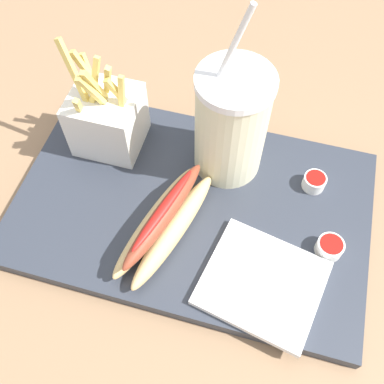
% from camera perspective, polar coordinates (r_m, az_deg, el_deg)
% --- Properties ---
extents(ground_plane, '(2.40, 2.40, 0.02)m').
position_cam_1_polar(ground_plane, '(0.62, -0.00, -2.88)').
color(ground_plane, '#8C6B4C').
extents(food_tray, '(0.48, 0.30, 0.02)m').
position_cam_1_polar(food_tray, '(0.61, -0.00, -1.97)').
color(food_tray, '#2D333D').
rests_on(food_tray, ground_plane).
extents(soda_cup, '(0.10, 0.10, 0.26)m').
position_cam_1_polar(soda_cup, '(0.57, 5.06, 8.69)').
color(soda_cup, beige).
rests_on(soda_cup, food_tray).
extents(fries_basket, '(0.10, 0.08, 0.17)m').
position_cam_1_polar(fries_basket, '(0.63, -10.93, 9.29)').
color(fries_basket, white).
rests_on(fries_basket, food_tray).
extents(hot_dog_1, '(0.10, 0.19, 0.06)m').
position_cam_1_polar(hot_dog_1, '(0.56, -3.56, -3.91)').
color(hot_dog_1, '#DBB775').
rests_on(hot_dog_1, food_tray).
extents(ketchup_cup_1, '(0.03, 0.03, 0.02)m').
position_cam_1_polar(ketchup_cup_1, '(0.63, 15.57, 1.33)').
color(ketchup_cup_1, white).
rests_on(ketchup_cup_1, food_tray).
extents(ketchup_cup_2, '(0.03, 0.03, 0.02)m').
position_cam_1_polar(ketchup_cup_2, '(0.58, 17.41, -6.80)').
color(ketchup_cup_2, white).
rests_on(ketchup_cup_2, food_tray).
extents(napkin_stack, '(0.16, 0.15, 0.01)m').
position_cam_1_polar(napkin_stack, '(0.55, 9.07, -11.57)').
color(napkin_stack, white).
rests_on(napkin_stack, food_tray).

